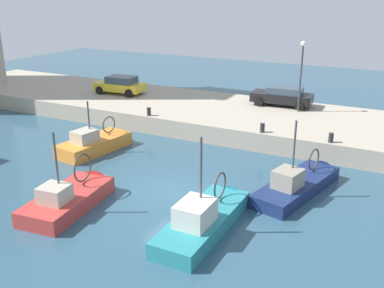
# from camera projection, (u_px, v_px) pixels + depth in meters

# --- Properties ---
(water_surface) EXTENTS (80.00, 80.00, 0.00)m
(water_surface) POSITION_uv_depth(u_px,v_px,m) (173.00, 191.00, 21.68)
(water_surface) COLOR #2D5166
(water_surface) RESTS_ON ground
(quay_wall) EXTENTS (9.00, 56.00, 1.20)m
(quay_wall) POSITION_uv_depth(u_px,v_px,m) (254.00, 120.00, 31.12)
(quay_wall) COLOR #ADA08C
(quay_wall) RESTS_ON ground
(fishing_boat_red) EXTENTS (5.71, 2.58, 4.67)m
(fishing_boat_red) POSITION_uv_depth(u_px,v_px,m) (74.00, 202.00, 20.39)
(fishing_boat_red) COLOR #BC3833
(fishing_boat_red) RESTS_ON ground
(fishing_boat_orange) EXTENTS (5.62, 2.67, 4.02)m
(fishing_boat_orange) POSITION_uv_depth(u_px,v_px,m) (99.00, 148.00, 27.20)
(fishing_boat_orange) COLOR orange
(fishing_boat_orange) RESTS_ON ground
(fishing_boat_teal) EXTENTS (6.59, 2.10, 4.94)m
(fishing_boat_teal) POSITION_uv_depth(u_px,v_px,m) (207.00, 223.00, 18.47)
(fishing_boat_teal) COLOR teal
(fishing_boat_teal) RESTS_ON ground
(fishing_boat_navy) EXTENTS (6.83, 3.15, 4.57)m
(fishing_boat_navy) POSITION_uv_depth(u_px,v_px,m) (300.00, 188.00, 21.76)
(fishing_boat_navy) COLOR navy
(fishing_boat_navy) RESTS_ON ground
(parked_car_black) EXTENTS (2.15, 4.46, 1.39)m
(parked_car_black) POSITION_uv_depth(u_px,v_px,m) (283.00, 96.00, 32.29)
(parked_car_black) COLOR black
(parked_car_black) RESTS_ON quay_wall
(parked_car_yellow) EXTENTS (2.20, 4.15, 1.43)m
(parked_car_yellow) POSITION_uv_depth(u_px,v_px,m) (120.00, 85.00, 35.96)
(parked_car_yellow) COLOR gold
(parked_car_yellow) RESTS_ON quay_wall
(mooring_bollard_south) EXTENTS (0.28, 0.28, 0.55)m
(mooring_bollard_south) POSITION_uv_depth(u_px,v_px,m) (331.00, 138.00, 24.76)
(mooring_bollard_south) COLOR #2D2D33
(mooring_bollard_south) RESTS_ON quay_wall
(mooring_bollard_mid) EXTENTS (0.28, 0.28, 0.55)m
(mooring_bollard_mid) POSITION_uv_depth(u_px,v_px,m) (262.00, 128.00, 26.49)
(mooring_bollard_mid) COLOR #2D2D33
(mooring_bollard_mid) RESTS_ON quay_wall
(mooring_bollard_north) EXTENTS (0.28, 0.28, 0.55)m
(mooring_bollard_north) POSITION_uv_depth(u_px,v_px,m) (149.00, 112.00, 29.94)
(mooring_bollard_north) COLOR #2D2D33
(mooring_bollard_north) RESTS_ON quay_wall
(quay_streetlamp) EXTENTS (0.36, 0.36, 4.83)m
(quay_streetlamp) POSITION_uv_depth(u_px,v_px,m) (302.00, 65.00, 29.93)
(quay_streetlamp) COLOR #38383D
(quay_streetlamp) RESTS_ON quay_wall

